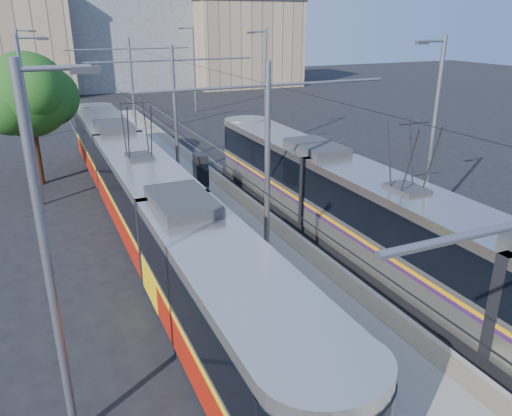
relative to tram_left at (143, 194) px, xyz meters
name	(u,v)px	position (x,y,z in m)	size (l,w,h in m)	color
ground	(407,395)	(3.60, -12.55, -1.71)	(160.00, 160.00, 0.00)	black
platform	(194,188)	(3.60, 4.45, -1.56)	(4.00, 50.00, 0.30)	gray
tactile_strip_left	(167,189)	(2.15, 4.45, -1.40)	(0.70, 50.00, 0.01)	gray
tactile_strip_right	(220,182)	(5.05, 4.45, -1.40)	(0.70, 50.00, 0.01)	gray
rails	(194,190)	(3.60, 4.45, -1.69)	(8.71, 70.00, 0.03)	gray
tram_left	(143,194)	(0.00, 0.00, 0.00)	(2.43, 30.66, 5.50)	black
tram_right	(402,230)	(7.20, -7.72, 0.15)	(2.43, 29.18, 5.50)	black
catenary	(209,114)	(3.60, 1.60, 2.82)	(9.20, 70.00, 7.00)	slate
street_lamps	(170,101)	(3.60, 8.45, 2.48)	(15.18, 38.22, 8.00)	slate
shelter	(201,174)	(3.42, 2.66, -0.29)	(0.68, 1.01, 2.14)	black
tree	(33,96)	(-3.52, 9.24, 3.08)	(4.88, 4.51, 7.09)	#382314
building_centre	(128,29)	(9.60, 51.45, 5.57)	(18.36, 14.28, 14.54)	gray
building_right	(242,43)	(23.60, 45.45, 3.90)	(14.28, 10.20, 11.19)	tan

